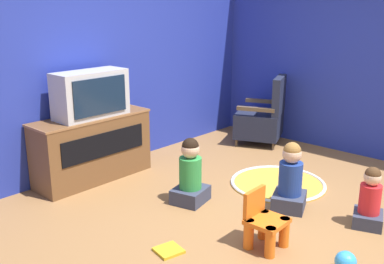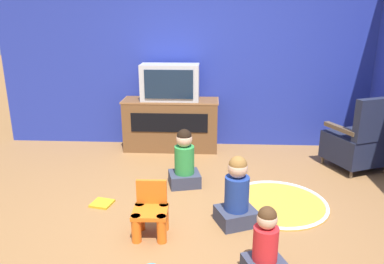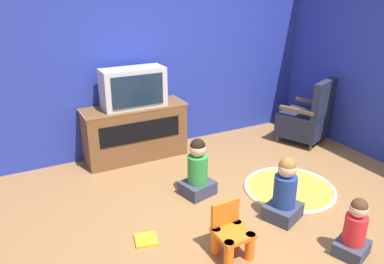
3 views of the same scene
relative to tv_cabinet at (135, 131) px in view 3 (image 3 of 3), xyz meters
name	(u,v)px [view 3 (image 3 of 3)]	position (x,y,z in m)	size (l,w,h in m)	color
ground_plane	(253,222)	(0.52, -1.94, -0.37)	(30.00, 30.00, 0.00)	olive
wall_back	(140,56)	(0.22, 0.30, 0.92)	(5.42, 0.12, 2.58)	#23339E
tv_cabinet	(135,131)	(0.00, 0.00, 0.00)	(1.34, 0.46, 0.72)	brown
television	(133,88)	(0.00, -0.03, 0.60)	(0.79, 0.35, 0.50)	#B7B7BC
black_armchair	(307,119)	(2.40, -0.63, -0.02)	(0.80, 0.80, 0.95)	brown
yellow_kid_chair	(231,236)	(0.06, -2.23, -0.18)	(0.31, 0.29, 0.47)	orange
play_mat	(289,188)	(1.26, -1.62, -0.36)	(1.04, 1.04, 0.04)	gold
child_watching_left	(285,193)	(0.82, -2.02, -0.09)	(0.43, 0.40, 0.67)	#33384C
child_watching_center	(355,231)	(0.98, -2.71, -0.14)	(0.35, 0.33, 0.55)	#33384C
child_watching_right	(198,171)	(0.28, -1.22, -0.09)	(0.40, 0.36, 0.66)	#33384C
book	(146,240)	(-0.53, -1.73, -0.36)	(0.24, 0.23, 0.02)	gold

